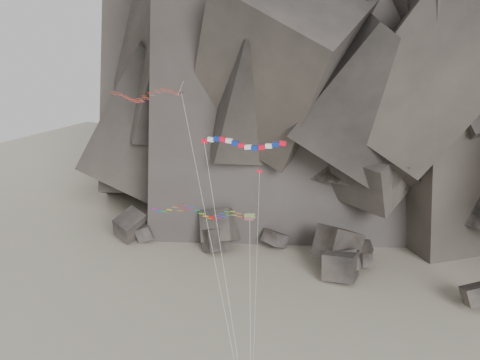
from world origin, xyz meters
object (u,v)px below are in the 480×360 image
at_px(delta_kite, 142,94).
at_px(pennant_kite, 257,236).
at_px(banner_kite, 242,145).
at_px(parafoil_kite, 197,211).

relative_size(delta_kite, pennant_kite, 1.37).
distance_m(banner_kite, parafoil_kite, 10.99).
distance_m(delta_kite, parafoil_kite, 14.78).
bearing_deg(delta_kite, banner_kite, -24.86).
relative_size(delta_kite, parafoil_kite, 1.79).
bearing_deg(delta_kite, parafoil_kite, -15.19).
relative_size(parafoil_kite, pennant_kite, 0.77).
distance_m(banner_kite, pennant_kite, 9.59).
relative_size(delta_kite, banner_kite, 1.20).
bearing_deg(pennant_kite, parafoil_kite, 140.11).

